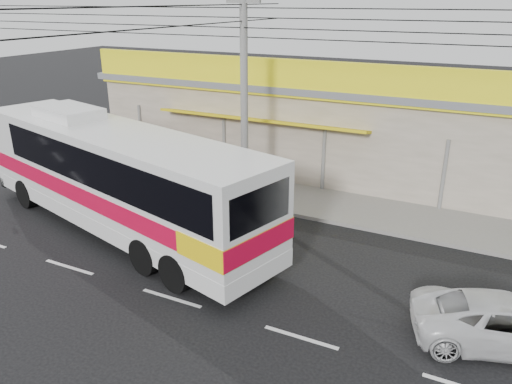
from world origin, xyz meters
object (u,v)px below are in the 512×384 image
motorbike_red (106,163)px  white_car (507,322)px  motorbike_dark (174,157)px  utility_pole (244,21)px  coach_bus (120,174)px

motorbike_red → white_car: size_ratio=0.36×
motorbike_dark → white_car: (15.14, -7.34, -0.10)m
white_car → motorbike_red: bearing=55.8°
motorbike_red → utility_pole: size_ratio=0.05×
motorbike_red → utility_pole: utility_pole is taller
motorbike_dark → white_car: 16.82m
coach_bus → motorbike_red: (-5.16, 4.72, -1.70)m
coach_bus → utility_pole: bearing=67.5°
motorbike_red → utility_pole: bearing=-83.6°
motorbike_dark → utility_pole: 8.94m
coach_bus → motorbike_dark: (-2.43, 6.54, -1.54)m
white_car → utility_pole: 12.68m
utility_pole → motorbike_red: bearing=173.8°
motorbike_dark → utility_pole: (5.41, -2.69, 6.58)m
motorbike_dark → white_car: motorbike_dark is taller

